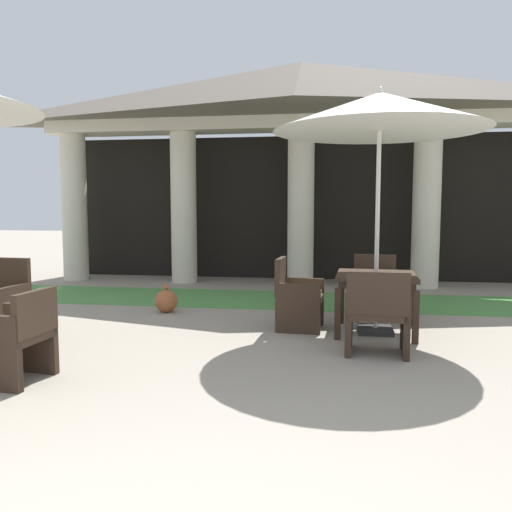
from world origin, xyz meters
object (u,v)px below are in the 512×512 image
at_px(patio_table_near_foreground, 376,282).
at_px(patio_chair_mid_left_east, 15,338).
at_px(patio_chair_near_foreground_north, 375,287).
at_px(patio_chair_near_foreground_south, 377,315).
at_px(terracotta_urn, 166,301).
at_px(patio_umbrella_near_foreground, 380,113).
at_px(patio_chair_near_foreground_west, 297,298).

xyz_separation_m(patio_table_near_foreground, patio_chair_mid_left_east, (-3.21, -2.24, -0.23)).
bearing_deg(patio_chair_near_foreground_north, patio_table_near_foreground, 90.00).
bearing_deg(patio_chair_near_foreground_south, terracotta_urn, 152.08).
height_order(patio_table_near_foreground, patio_chair_near_foreground_south, patio_chair_near_foreground_south).
distance_m(patio_umbrella_near_foreground, patio_chair_near_foreground_south, 2.37).
bearing_deg(terracotta_urn, patio_chair_near_foreground_west, -20.52).
xyz_separation_m(patio_table_near_foreground, patio_umbrella_near_foreground, (0.00, 0.00, 1.97)).
distance_m(patio_table_near_foreground, patio_chair_near_foreground_west, 0.97).
bearing_deg(patio_chair_near_foreground_south, patio_chair_near_foreground_north, 90.00).
bearing_deg(patio_chair_near_foreground_west, patio_chair_near_foreground_south, 45.07).
height_order(patio_table_near_foreground, patio_chair_near_foreground_north, patio_chair_near_foreground_north).
bearing_deg(patio_chair_near_foreground_west, patio_chair_mid_left_east, -41.00).
bearing_deg(patio_chair_mid_left_east, patio_chair_near_foreground_south, -62.99).
distance_m(patio_umbrella_near_foreground, patio_chair_mid_left_east, 4.49).
bearing_deg(patio_chair_mid_left_east, patio_chair_near_foreground_west, -39.97).
xyz_separation_m(patio_table_near_foreground, patio_chair_near_foreground_north, (0.06, 0.94, -0.21)).
distance_m(patio_chair_near_foreground_west, terracotta_urn, 2.07).
height_order(patio_chair_near_foreground_west, patio_chair_near_foreground_south, patio_chair_near_foreground_west).
relative_size(patio_chair_near_foreground_north, patio_chair_mid_left_east, 1.05).
relative_size(patio_chair_near_foreground_north, terracotta_urn, 2.05).
relative_size(patio_umbrella_near_foreground, patio_chair_near_foreground_west, 3.29).
relative_size(patio_umbrella_near_foreground, patio_chair_near_foreground_south, 3.33).
height_order(patio_umbrella_near_foreground, patio_chair_near_foreground_south, patio_umbrella_near_foreground).
distance_m(patio_chair_mid_left_east, terracotta_urn, 3.05).
distance_m(patio_table_near_foreground, patio_chair_mid_left_east, 3.92).
xyz_separation_m(patio_chair_near_foreground_north, terracotta_urn, (-2.93, -0.16, -0.24)).
xyz_separation_m(patio_table_near_foreground, patio_chair_near_foreground_south, (-0.06, -0.94, -0.20)).
height_order(patio_chair_near_foreground_south, patio_chair_mid_left_east, patio_chair_near_foreground_south).
distance_m(patio_chair_near_foreground_south, patio_chair_near_foreground_north, 1.88).
bearing_deg(terracotta_urn, patio_umbrella_near_foreground, -15.20).
relative_size(patio_chair_mid_left_east, terracotta_urn, 1.96).
bearing_deg(patio_table_near_foreground, patio_chair_near_foreground_west, 176.47).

